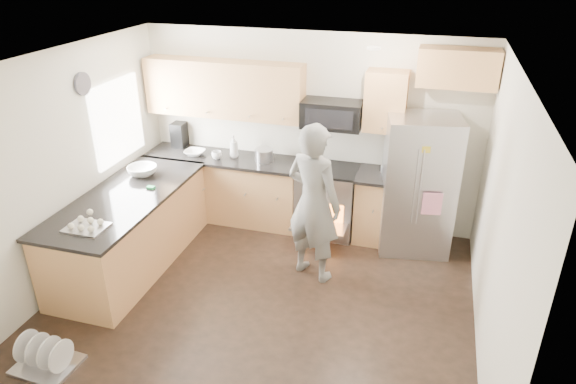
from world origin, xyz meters
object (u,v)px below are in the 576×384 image
(stove_range, at_px, (328,186))
(refrigerator, at_px, (418,185))
(person, at_px, (314,203))
(dish_rack, at_px, (46,359))

(stove_range, xyz_separation_m, refrigerator, (1.15, -0.10, 0.20))
(stove_range, bearing_deg, person, -86.81)
(stove_range, bearing_deg, refrigerator, -4.81)
(refrigerator, bearing_deg, person, -148.68)
(person, height_order, dish_rack, person)
(refrigerator, relative_size, dish_rack, 3.04)
(dish_rack, bearing_deg, stove_range, 58.72)
(refrigerator, xyz_separation_m, dish_rack, (-3.10, -3.11, -0.78))
(person, distance_m, dish_rack, 3.06)
(stove_range, distance_m, refrigerator, 1.17)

